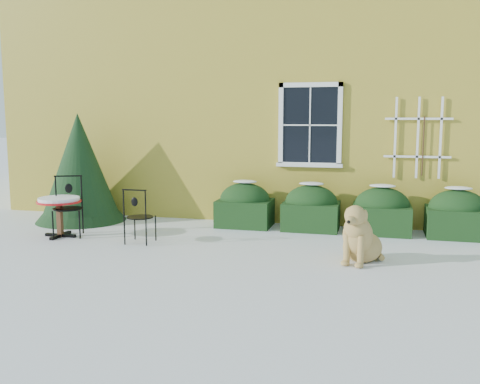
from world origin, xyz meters
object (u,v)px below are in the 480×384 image
(patio_chair_near, at_px, (139,216))
(patio_chair_far, at_px, (68,206))
(evergreen_shrub, at_px, (80,178))
(bistro_table, at_px, (59,204))
(dog, at_px, (359,239))

(patio_chair_near, bearing_deg, patio_chair_far, -7.74)
(evergreen_shrub, relative_size, bistro_table, 2.88)
(bistro_table, distance_m, dog, 5.27)
(bistro_table, relative_size, dog, 0.79)
(patio_chair_near, bearing_deg, evergreen_shrub, -37.39)
(evergreen_shrub, height_order, dog, evergreen_shrub)
(patio_chair_near, bearing_deg, bistro_table, -3.46)
(bistro_table, height_order, dog, dog)
(bistro_table, height_order, patio_chair_near, patio_chair_near)
(evergreen_shrub, bearing_deg, dog, -18.31)
(bistro_table, xyz_separation_m, patio_chair_far, (0.11, 0.10, -0.05))
(evergreen_shrub, height_order, patio_chair_near, evergreen_shrub)
(evergreen_shrub, xyz_separation_m, patio_chair_near, (2.03, -1.54, -0.42))
(evergreen_shrub, relative_size, dog, 2.28)
(bistro_table, bearing_deg, patio_chair_far, 43.98)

